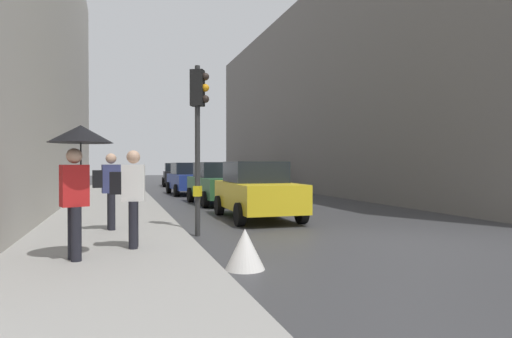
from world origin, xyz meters
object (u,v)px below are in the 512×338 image
at_px(car_silver_hatchback, 216,173).
at_px(car_blue_van, 188,179).
at_px(car_dark_suv, 176,175).
at_px(pedestrian_with_grey_backpack, 109,186).
at_px(traffic_light_far_median, 197,155).
at_px(warning_sign_triangle, 245,249).
at_px(pedestrian_with_umbrella, 79,154).
at_px(car_white_compact, 244,176).
at_px(car_yellow_taxi, 257,190).
at_px(traffic_light_near_right, 198,119).
at_px(pedestrian_with_black_backpack, 131,193).
at_px(car_green_estate, 218,183).

bearing_deg(car_silver_hatchback, car_blue_van, -108.32).
xyz_separation_m(car_dark_suv, pedestrian_with_grey_backpack, (-4.42, -23.30, 0.29)).
xyz_separation_m(car_blue_van, car_silver_hatchback, (4.48, 13.54, 0.00)).
height_order(traffic_light_far_median, warning_sign_triangle, traffic_light_far_median).
distance_m(car_silver_hatchback, pedestrian_with_umbrella, 31.50).
distance_m(car_white_compact, pedestrian_with_umbrella, 22.28).
relative_size(car_white_compact, pedestrian_with_grey_backpack, 2.43).
xyz_separation_m(car_yellow_taxi, car_dark_suv, (0.17, 21.20, 0.00)).
distance_m(traffic_light_near_right, car_blue_van, 14.31).
bearing_deg(warning_sign_triangle, car_dark_suv, 85.20).
relative_size(traffic_light_far_median, car_dark_suv, 0.77).
bearing_deg(pedestrian_with_black_backpack, car_blue_van, 77.66).
distance_m(car_yellow_taxi, car_dark_suv, 21.20).
distance_m(traffic_light_far_median, pedestrian_with_black_backpack, 22.48).
bearing_deg(traffic_light_near_right, pedestrian_with_grey_backpack, 164.42).
bearing_deg(car_dark_suv, warning_sign_triangle, -94.80).
xyz_separation_m(car_green_estate, pedestrian_with_umbrella, (-4.60, -10.55, 0.96)).
height_order(car_silver_hatchback, pedestrian_with_grey_backpack, pedestrian_with_grey_backpack).
bearing_deg(pedestrian_with_umbrella, car_green_estate, 66.44).
relative_size(pedestrian_with_umbrella, pedestrian_with_black_backpack, 1.21).
distance_m(pedestrian_with_black_backpack, warning_sign_triangle, 2.45).
height_order(car_blue_van, car_silver_hatchback, same).
xyz_separation_m(car_blue_van, warning_sign_triangle, (-1.78, -17.48, -0.55)).
distance_m(car_blue_van, warning_sign_triangle, 17.58).
bearing_deg(car_yellow_taxi, car_dark_suv, 89.54).
xyz_separation_m(car_green_estate, car_white_compact, (3.97, 10.00, 0.00)).
relative_size(car_yellow_taxi, pedestrian_with_black_backpack, 2.39).
xyz_separation_m(car_yellow_taxi, pedestrian_with_umbrella, (-4.64, -5.29, 0.96)).
bearing_deg(pedestrian_with_black_backpack, car_yellow_taxi, 49.77).
distance_m(traffic_light_near_right, car_dark_suv, 24.05).
relative_size(car_yellow_taxi, pedestrian_with_umbrella, 1.98).
distance_m(traffic_light_far_median, pedestrian_with_grey_backpack, 20.23).
height_order(car_white_compact, car_silver_hatchback, same).
xyz_separation_m(traffic_light_far_median, warning_sign_triangle, (-3.29, -23.43, -1.98)).
distance_m(traffic_light_far_median, car_white_compact, 3.75).
relative_size(pedestrian_with_grey_backpack, pedestrian_with_black_backpack, 1.00).
bearing_deg(car_white_compact, pedestrian_with_umbrella, -112.63).
bearing_deg(car_blue_van, pedestrian_with_grey_backpack, -106.13).
distance_m(traffic_light_near_right, car_silver_hatchback, 28.40).
xyz_separation_m(car_dark_suv, pedestrian_with_black_backpack, (-4.00, -25.73, 0.29)).
bearing_deg(car_white_compact, traffic_light_near_right, -109.05).
height_order(car_green_estate, pedestrian_with_umbrella, pedestrian_with_umbrella).
height_order(traffic_light_far_median, car_yellow_taxi, traffic_light_far_median).
bearing_deg(traffic_light_near_right, car_silver_hatchback, 76.94).
height_order(car_dark_suv, car_green_estate, same).
distance_m(car_yellow_taxi, car_silver_hatchback, 25.29).
distance_m(car_blue_van, car_dark_suv, 9.81).
bearing_deg(traffic_light_near_right, pedestrian_with_black_backpack, -129.89).
distance_m(pedestrian_with_umbrella, pedestrian_with_black_backpack, 1.30).
height_order(car_dark_suv, car_silver_hatchback, same).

